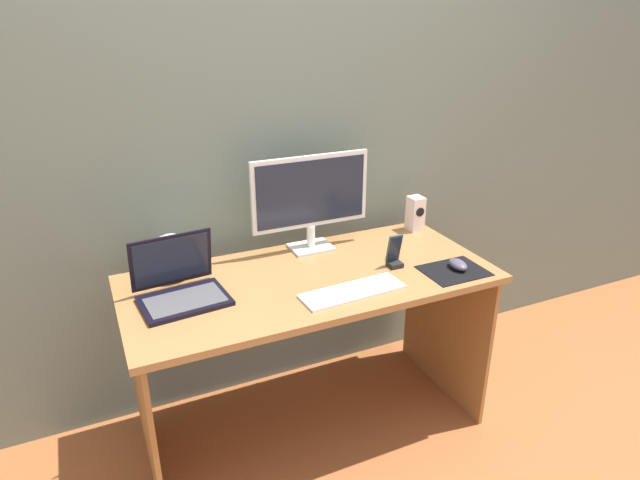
{
  "coord_description": "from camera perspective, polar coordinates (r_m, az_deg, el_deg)",
  "views": [
    {
      "loc": [
        -0.76,
        -1.77,
        1.72
      ],
      "look_at": [
        0.03,
        -0.02,
        0.9
      ],
      "focal_mm": 30.69,
      "sensor_mm": 36.0,
      "label": 1
    }
  ],
  "objects": [
    {
      "name": "phone_in_dock",
      "position": [
        2.24,
        7.77,
        -1.59
      ],
      "size": [
        0.06,
        0.06,
        0.14
      ],
      "color": "black",
      "rests_on": "desk"
    },
    {
      "name": "fishbowl",
      "position": [
        2.21,
        -15.17,
        -1.61
      ],
      "size": [
        0.18,
        0.18,
        0.18
      ],
      "primitive_type": "sphere",
      "color": "silver",
      "rests_on": "desk"
    },
    {
      "name": "mouse",
      "position": [
        2.28,
        14.18,
        -2.49
      ],
      "size": [
        0.07,
        0.1,
        0.04
      ],
      "primitive_type": "ellipsoid",
      "rotation": [
        0.0,
        0.0,
        -0.09
      ],
      "color": "#4B465A",
      "rests_on": "mousepad"
    },
    {
      "name": "monitor",
      "position": [
        2.32,
        -0.97,
        4.45
      ],
      "size": [
        0.52,
        0.14,
        0.42
      ],
      "color": "silver",
      "rests_on": "desk"
    },
    {
      "name": "ground_plane",
      "position": [
        2.59,
        -0.88,
        -18.64
      ],
      "size": [
        8.0,
        8.0,
        0.0
      ],
      "primitive_type": "plane",
      "color": "#96542C"
    },
    {
      "name": "desk",
      "position": [
        2.24,
        -0.97,
        -7.27
      ],
      "size": [
        1.46,
        0.67,
        0.74
      ],
      "color": "#A06D3E",
      "rests_on": "ground_plane"
    },
    {
      "name": "mousepad",
      "position": [
        2.27,
        13.78,
        -3.13
      ],
      "size": [
        0.25,
        0.2,
        0.0
      ],
      "primitive_type": "cube",
      "color": "black",
      "rests_on": "desk"
    },
    {
      "name": "laptop",
      "position": [
        2.05,
        -14.37,
        -4.75
      ],
      "size": [
        0.33,
        0.28,
        0.22
      ],
      "color": "black",
      "rests_on": "desk"
    },
    {
      "name": "speaker_right",
      "position": [
        2.62,
        9.91,
        2.74
      ],
      "size": [
        0.07,
        0.08,
        0.16
      ],
      "color": "white",
      "rests_on": "desk"
    },
    {
      "name": "keyboard_external",
      "position": [
        2.04,
        3.42,
        -5.37
      ],
      "size": [
        0.41,
        0.15,
        0.01
      ],
      "primitive_type": "cube",
      "rotation": [
        0.0,
        0.0,
        0.05
      ],
      "color": "white",
      "rests_on": "desk"
    },
    {
      "name": "wall_back",
      "position": [
        2.37,
        -5.28,
        11.54
      ],
      "size": [
        6.0,
        0.04,
        2.5
      ],
      "primitive_type": "cube",
      "color": "slate",
      "rests_on": "ground_plane"
    }
  ]
}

